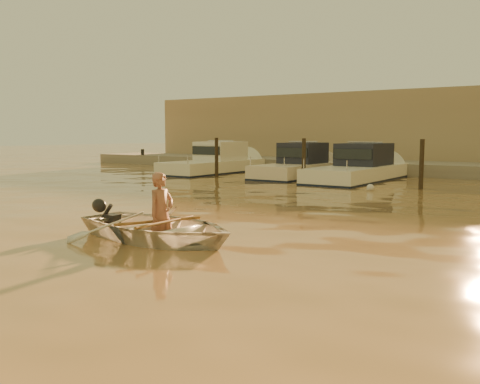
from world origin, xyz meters
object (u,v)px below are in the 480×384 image
Objects in this scene: moored_boat_0 at (213,162)px; dinghy at (158,227)px; person at (161,214)px; moored_boat_2 at (358,167)px; moored_boat_1 at (297,165)px.

dinghy is at bearing -55.75° from moored_boat_0.
dinghy is 0.31m from person.
person is (0.10, -0.00, 0.29)m from dinghy.
moored_boat_1 is at bearing 180.00° from moored_boat_2.
moored_boat_0 reaches higher than dinghy.
person reaches higher than dinghy.
moored_boat_1 is at bearing 0.00° from moored_boat_0.
moored_boat_0 reaches higher than person.
moored_boat_0 is at bearing 37.35° from person.
dinghy is 0.47× the size of moored_boat_2.
moored_boat_2 is at bearing 10.46° from dinghy.
dinghy is at bearing -82.40° from moored_boat_2.
moored_boat_1 is 3.26m from moored_boat_2.
person is 0.26× the size of moored_boat_1.
dinghy is at bearing -71.21° from moored_boat_1.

